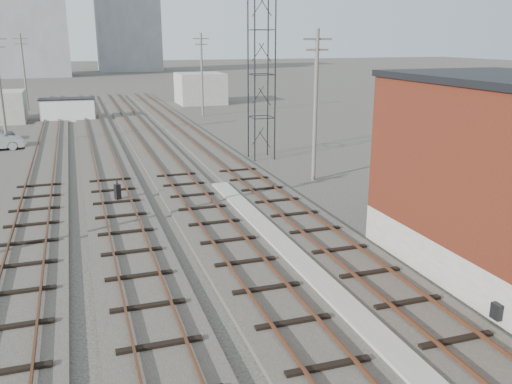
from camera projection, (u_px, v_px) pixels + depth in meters
name	position (u px, v px, depth m)	size (l,w,h in m)	color
ground	(142.00, 116.00, 60.75)	(320.00, 320.00, 0.00)	#282621
track_right	(208.00, 149.00, 42.33)	(3.20, 90.00, 0.39)	#332D28
track_mid_right	(157.00, 152.00, 41.11)	(3.20, 90.00, 0.39)	#332D28
track_mid_left	(103.00, 156.00, 39.89)	(3.20, 90.00, 0.39)	#332D28
track_left	(45.00, 159.00, 38.67)	(3.20, 90.00, 0.39)	#332D28
platform_curb	(322.00, 285.00, 18.92)	(0.90, 28.00, 0.26)	gray
lattice_tower	(261.00, 52.00, 37.57)	(1.60, 1.60, 15.00)	black
utility_pole_left_b	(0.00, 87.00, 41.94)	(1.80, 0.24, 9.00)	#595147
utility_pole_left_c	(24.00, 70.00, 64.73)	(1.80, 0.24, 9.00)	#595147
utility_pole_right_a	(316.00, 102.00, 32.24)	(1.80, 0.24, 9.00)	#595147
utility_pole_right_b	(202.00, 73.00, 59.60)	(1.80, 0.24, 9.00)	#595147
apartment_left	(13.00, 7.00, 119.53)	(22.00, 14.00, 30.00)	gray
apartment_right	(127.00, 20.00, 141.70)	(16.00, 12.00, 26.00)	gray
shed_right	(200.00, 88.00, 72.07)	(6.00, 6.00, 4.00)	gray
switch_stand	(118.00, 192.00, 28.72)	(0.36, 0.36, 1.20)	black
site_trailer	(68.00, 109.00, 57.21)	(5.75, 2.71, 2.38)	silver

